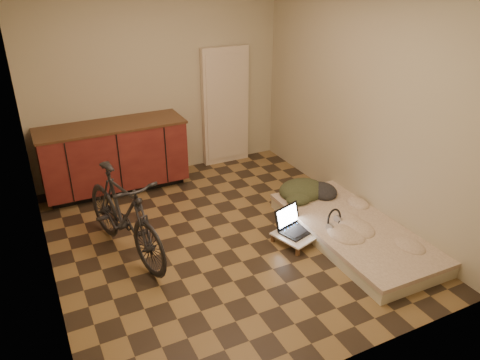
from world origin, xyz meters
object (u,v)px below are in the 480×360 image
bicycle (123,210)px  lap_desk (303,231)px  futon (354,231)px  laptop (294,226)px

bicycle → lap_desk: 1.94m
futon → lap_desk: (-0.50, 0.25, 0.01)m
bicycle → lap_desk: bearing=-31.4°
futon → laptop: size_ratio=4.68×
laptop → futon: bearing=-43.3°
bicycle → futon: size_ratio=0.78×
lap_desk → bicycle: bearing=146.0°
futon → lap_desk: size_ratio=2.79×
lap_desk → futon: bearing=-42.7°
futon → lap_desk: 0.56m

